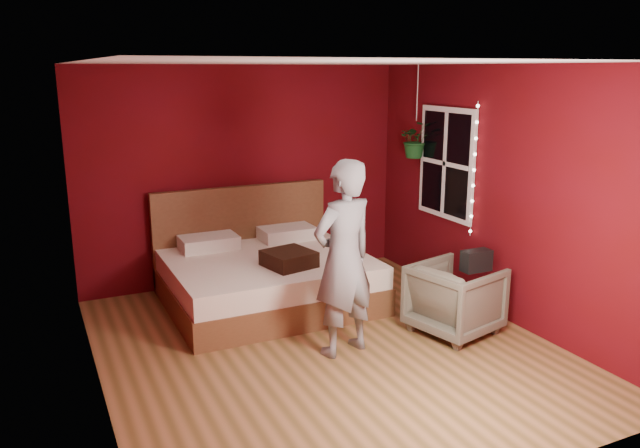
% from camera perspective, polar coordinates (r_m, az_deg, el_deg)
% --- Properties ---
extents(floor, '(4.50, 4.50, 0.00)m').
position_cam_1_polar(floor, '(5.98, 0.53, -11.21)').
color(floor, '#95653B').
rests_on(floor, ground).
extents(room_walls, '(4.04, 4.54, 2.62)m').
position_cam_1_polar(room_walls, '(5.48, 0.56, 4.87)').
color(room_walls, '#550912').
rests_on(room_walls, ground).
extents(window, '(0.05, 0.97, 1.27)m').
position_cam_1_polar(window, '(7.29, 11.45, 5.45)').
color(window, white).
rests_on(window, room_walls).
extents(fairy_lights, '(0.04, 0.04, 1.45)m').
position_cam_1_polar(fairy_lights, '(6.87, 13.90, 4.81)').
color(fairy_lights, silver).
rests_on(fairy_lights, room_walls).
extents(bed, '(2.16, 1.83, 1.19)m').
position_cam_1_polar(bed, '(7.02, -5.06, -4.66)').
color(bed, brown).
rests_on(bed, ground).
extents(person, '(0.74, 0.57, 1.80)m').
position_cam_1_polar(person, '(5.58, 2.17, -3.20)').
color(person, slate).
rests_on(person, ground).
extents(armchair, '(0.93, 0.91, 0.70)m').
position_cam_1_polar(armchair, '(6.32, 12.24, -6.70)').
color(armchair, '#6B6554').
rests_on(armchair, ground).
extents(handbag, '(0.28, 0.14, 0.20)m').
position_cam_1_polar(handbag, '(6.04, 14.10, -3.26)').
color(handbag, black).
rests_on(handbag, armchair).
extents(throw_pillow, '(0.55, 0.55, 0.16)m').
position_cam_1_polar(throw_pillow, '(6.53, -2.86, -3.19)').
color(throw_pillow, black).
rests_on(throw_pillow, bed).
extents(hanging_plant, '(0.48, 0.45, 1.09)m').
position_cam_1_polar(hanging_plant, '(7.62, 8.74, 7.65)').
color(hanging_plant, silver).
rests_on(hanging_plant, room_walls).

